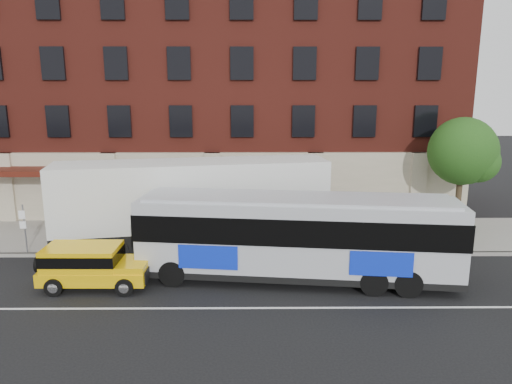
{
  "coord_description": "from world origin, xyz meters",
  "views": [
    {
      "loc": [
        2.33,
        -15.78,
        8.06
      ],
      "look_at": [
        2.49,
        5.5,
        3.25
      ],
      "focal_mm": 33.76,
      "sensor_mm": 36.0,
      "label": 1
    }
  ],
  "objects_px": {
    "city_bus": "(297,234)",
    "street_tree": "(463,154)",
    "yellow_suv": "(90,264)",
    "shipping_container": "(193,206)",
    "sign_pole": "(24,226)"
  },
  "relations": [
    {
      "from": "city_bus",
      "to": "street_tree",
      "type": "bearing_deg",
      "value": 34.03
    },
    {
      "from": "yellow_suv",
      "to": "shipping_container",
      "type": "bearing_deg",
      "value": 52.41
    },
    {
      "from": "street_tree",
      "to": "shipping_container",
      "type": "bearing_deg",
      "value": -170.68
    },
    {
      "from": "yellow_suv",
      "to": "city_bus",
      "type": "bearing_deg",
      "value": 4.66
    },
    {
      "from": "sign_pole",
      "to": "city_bus",
      "type": "height_order",
      "value": "city_bus"
    },
    {
      "from": "street_tree",
      "to": "yellow_suv",
      "type": "bearing_deg",
      "value": -158.45
    },
    {
      "from": "sign_pole",
      "to": "street_tree",
      "type": "distance_m",
      "value": 22.49
    },
    {
      "from": "sign_pole",
      "to": "yellow_suv",
      "type": "relative_size",
      "value": 0.55
    },
    {
      "from": "street_tree",
      "to": "yellow_suv",
      "type": "relative_size",
      "value": 1.37
    },
    {
      "from": "street_tree",
      "to": "sign_pole",
      "type": "bearing_deg",
      "value": -171.39
    },
    {
      "from": "sign_pole",
      "to": "yellow_suv",
      "type": "height_order",
      "value": "sign_pole"
    },
    {
      "from": "yellow_suv",
      "to": "shipping_container",
      "type": "relative_size",
      "value": 0.34
    },
    {
      "from": "sign_pole",
      "to": "city_bus",
      "type": "relative_size",
      "value": 0.19
    },
    {
      "from": "sign_pole",
      "to": "shipping_container",
      "type": "distance_m",
      "value": 8.0
    },
    {
      "from": "street_tree",
      "to": "yellow_suv",
      "type": "distance_m",
      "value": 19.39
    }
  ]
}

